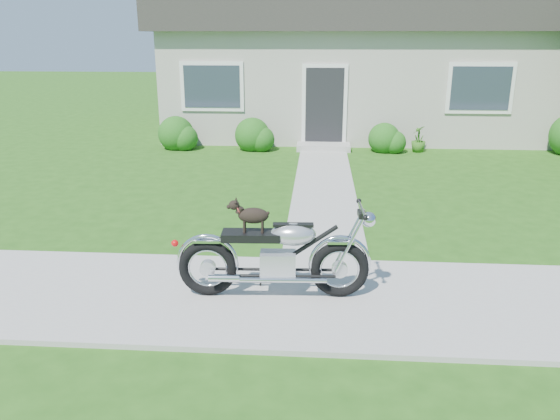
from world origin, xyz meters
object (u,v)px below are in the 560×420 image
object	(u,v)px
potted_plant_right	(418,139)
house	(373,60)
potted_plant_left	(253,136)
motorcycle_with_dog	(277,255)

from	to	relation	value
potted_plant_right	house	bearing A→B (deg)	105.50
house	potted_plant_left	bearing A→B (deg)	-134.30
potted_plant_left	house	bearing A→B (deg)	45.70
house	potted_plant_right	size ratio (longest dim) A/B	18.49
potted_plant_left	potted_plant_right	size ratio (longest dim) A/B	1.04
potted_plant_left	potted_plant_right	distance (m)	4.32
house	potted_plant_right	bearing A→B (deg)	-74.50
house	potted_plant_right	distance (m)	4.01
house	motorcycle_with_dog	distance (m)	12.29
house	potted_plant_left	size ratio (longest dim) A/B	17.75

